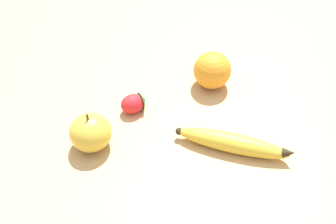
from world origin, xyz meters
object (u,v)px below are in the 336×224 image
object	(u,v)px
banana	(234,143)
orange	(212,70)
apple	(91,132)
strawberry	(134,103)

from	to	relation	value
banana	orange	size ratio (longest dim) A/B	2.67
banana	orange	world-z (taller)	orange
banana	apple	world-z (taller)	apple
orange	banana	bearing A→B (deg)	133.16
banana	strawberry	bearing A→B (deg)	167.58
orange	apple	xyz separation A→B (m)	(0.10, 0.29, -0.01)
orange	apple	world-z (taller)	apple
orange	strawberry	world-z (taller)	orange
strawberry	apple	xyz separation A→B (m)	(0.01, 0.12, 0.02)
strawberry	apple	distance (m)	0.12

